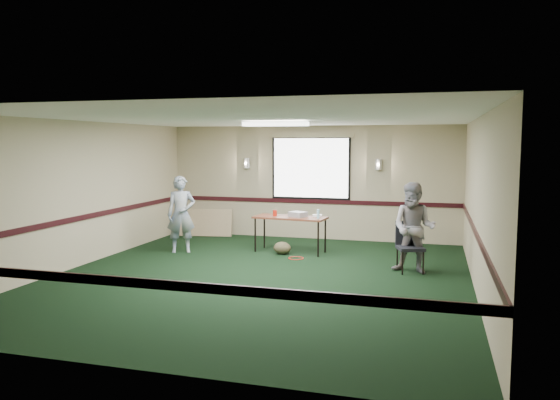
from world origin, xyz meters
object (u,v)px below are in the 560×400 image
(projector, at_px, (298,214))
(person_left, at_px, (181,214))
(person_right, at_px, (414,228))
(conference_chair, at_px, (409,242))
(folding_table, at_px, (290,219))

(projector, height_order, person_left, person_left)
(projector, distance_m, person_right, 2.67)
(conference_chair, distance_m, person_right, 0.31)
(person_right, bearing_deg, projector, 167.33)
(projector, bearing_deg, person_left, -139.84)
(folding_table, height_order, person_right, person_right)
(conference_chair, relative_size, person_right, 0.56)
(folding_table, height_order, projector, projector)
(projector, bearing_deg, folding_table, -155.68)
(person_left, height_order, person_right, person_left)
(person_left, relative_size, person_right, 1.00)
(person_left, bearing_deg, conference_chair, -31.92)
(conference_chair, relative_size, person_left, 0.56)
(folding_table, bearing_deg, person_right, -18.62)
(projector, relative_size, person_right, 0.20)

